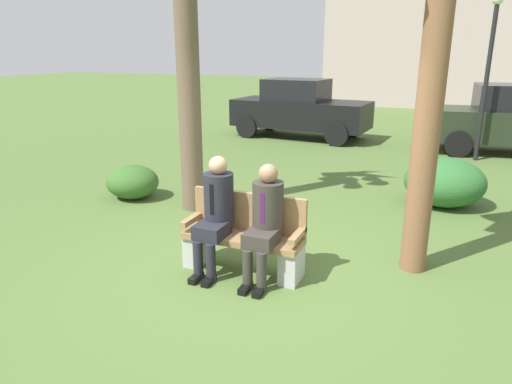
# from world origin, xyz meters

# --- Properties ---
(ground_plane) EXTENTS (80.00, 80.00, 0.00)m
(ground_plane) POSITION_xyz_m (0.00, 0.00, 0.00)
(ground_plane) COLOR #4E6931
(park_bench) EXTENTS (1.39, 0.44, 0.90)m
(park_bench) POSITION_xyz_m (-0.09, 0.13, 0.40)
(park_bench) COLOR #99754C
(park_bench) RESTS_ON ground
(seated_man_left) EXTENTS (0.34, 0.72, 1.34)m
(seated_man_left) POSITION_xyz_m (-0.39, 0.01, 0.75)
(seated_man_left) COLOR #23232D
(seated_man_left) RESTS_ON ground
(seated_man_right) EXTENTS (0.34, 0.72, 1.30)m
(seated_man_right) POSITION_xyz_m (0.21, 0.01, 0.73)
(seated_man_right) COLOR #38332D
(seated_man_right) RESTS_ON ground
(shrub_near_bench) EXTENTS (0.92, 0.84, 0.57)m
(shrub_near_bench) POSITION_xyz_m (-3.00, 1.91, 0.29)
(shrub_near_bench) COLOR #376327
(shrub_near_bench) RESTS_ON ground
(shrub_mid_lawn) EXTENTS (1.28, 1.17, 0.80)m
(shrub_mid_lawn) POSITION_xyz_m (1.97, 3.54, 0.40)
(shrub_mid_lawn) COLOR #2F692F
(shrub_mid_lawn) RESTS_ON ground
(parked_car_near) EXTENTS (4.02, 1.98, 1.68)m
(parked_car_near) POSITION_xyz_m (-2.13, 8.64, 0.84)
(parked_car_near) COLOR black
(parked_car_near) RESTS_ON ground
(street_lamp) EXTENTS (0.24, 0.24, 3.63)m
(street_lamp) POSITION_xyz_m (2.59, 7.39, 2.22)
(street_lamp) COLOR black
(street_lamp) RESTS_ON ground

